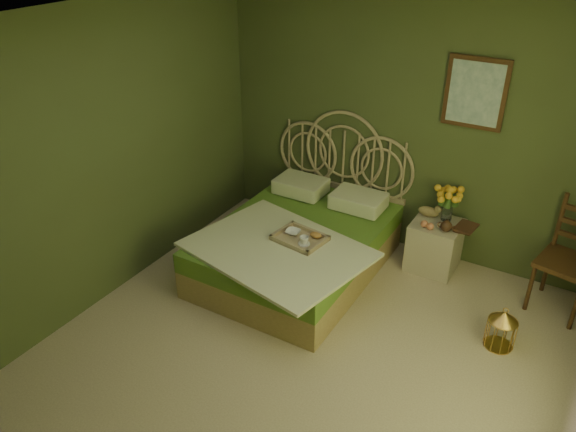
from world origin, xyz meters
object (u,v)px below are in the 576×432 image
Objects in this scene: bed at (300,242)px; nightstand at (437,237)px; chair at (571,251)px; birdcage at (501,329)px.

nightstand is (1.15, 0.70, 0.05)m from bed.
chair is 2.92× the size of birdcage.
chair is at bearing 68.75° from birdcage.
bed is at bearing -151.35° from chair.
chair is (2.33, 0.69, 0.28)m from bed.
bed is 2.01m from birdcage.
birdcage is at bearing -45.86° from nightstand.
birdcage is (0.84, -0.87, -0.17)m from nightstand.
chair is at bearing 16.61° from bed.
nightstand is 2.65× the size of birdcage.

